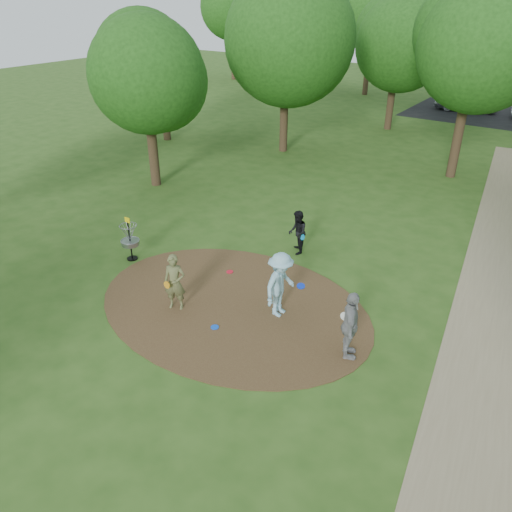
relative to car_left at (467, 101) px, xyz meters
The scene contains 13 objects.
ground 30.36m from the car_left, 87.61° to the right, with size 100.00×100.00×0.00m, color #2D5119.
dirt_clearing 30.36m from the car_left, 87.61° to the right, with size 8.40×8.40×0.02m, color #47301C.
footpath 29.38m from the car_left, 74.67° to the right, with size 2.00×40.00×0.01m, color #8C7A5B.
parking_lot 3.37m from the car_left, ahead, with size 14.00×8.00×0.01m, color black.
player_observer_with_disc 31.33m from the car_left, 89.98° to the right, with size 0.74×0.64×1.70m.
player_throwing_with_disc 30.03m from the car_left, 84.99° to the right, with size 1.13×1.25×1.93m.
player_walking_with_disc 26.46m from the car_left, 87.56° to the right, with size 0.90×0.95×1.54m.
player_waiting_with_disc 30.90m from the car_left, 80.71° to the right, with size 0.88×1.17×1.85m.
disc_ground_blue 31.52m from the car_left, 87.22° to the right, with size 0.22×0.22×0.02m, color blue.
disc_ground_red 28.88m from the car_left, 89.89° to the right, with size 0.22×0.22×0.02m, color red.
car_left is the anchor object (origin of this frame).
disc_golf_basket 30.20m from the car_left, 96.15° to the right, with size 0.63×0.63×1.54m.
tree_ring 21.31m from the car_left, 80.52° to the right, with size 37.22×44.86×8.93m.
Camera 1 is at (7.43, -9.54, 8.19)m, focal length 35.00 mm.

